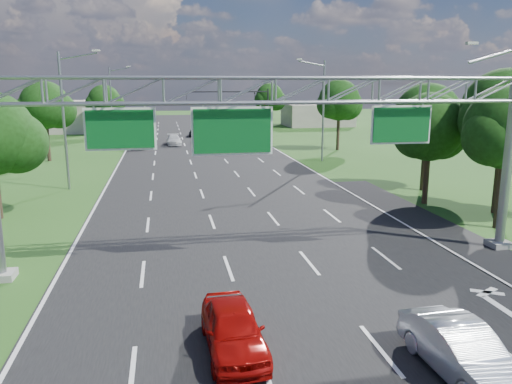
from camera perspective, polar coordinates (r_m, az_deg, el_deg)
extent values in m
plane|color=#224C16|center=(39.61, -3.98, 0.95)|extent=(220.00, 220.00, 0.00)
cube|color=black|center=(39.61, -3.98, 0.95)|extent=(18.00, 180.00, 0.02)
cube|color=black|center=(27.94, 21.42, -4.74)|extent=(3.00, 30.00, 0.02)
cube|color=gray|center=(27.04, 26.01, -5.37)|extent=(1.00, 1.00, 0.30)
cylinder|color=gray|center=(26.22, 26.80, 2.69)|extent=(0.44, 0.44, 8.00)
cube|color=gray|center=(22.97, -27.03, -8.50)|extent=(1.00, 1.00, 0.30)
cylinder|color=gray|center=(25.26, 25.68, 13.90)|extent=(2.54, 0.12, 0.79)
cube|color=beige|center=(24.62, 23.44, 15.34)|extent=(0.50, 0.22, 0.12)
cube|color=white|center=(20.73, -15.23, 6.95)|extent=(2.80, 0.05, 1.70)
cube|color=#0A551F|center=(20.67, -15.24, 6.94)|extent=(2.62, 0.05, 1.52)
cube|color=white|center=(20.85, -2.71, 6.98)|extent=(3.40, 0.05, 2.00)
cube|color=#0A551F|center=(20.80, -2.69, 6.97)|extent=(3.22, 0.05, 1.82)
cube|color=white|center=(23.07, 16.24, 7.40)|extent=(2.80, 0.05, 1.70)
cube|color=#0A551F|center=(23.02, 16.31, 7.38)|extent=(2.62, 0.05, 1.52)
cylinder|color=black|center=(75.29, 1.37, 9.04)|extent=(0.24, 0.24, 7.00)
cylinder|color=black|center=(74.19, -3.25, 11.37)|extent=(12.00, 0.18, 0.18)
imported|color=black|center=(73.69, -7.97, 10.84)|extent=(0.18, 0.22, 1.10)
imported|color=black|center=(74.08, -4.03, 10.94)|extent=(0.18, 0.22, 1.10)
imported|color=black|center=(74.81, -0.15, 10.98)|extent=(0.18, 0.22, 1.10)
cylinder|color=gray|center=(39.37, -21.11, 7.44)|extent=(0.20, 0.20, 10.00)
cylinder|color=gray|center=(39.10, -19.72, 14.43)|extent=(2.78, 0.12, 0.60)
cube|color=beige|center=(38.95, -17.81, 15.15)|extent=(0.55, 0.22, 0.12)
cylinder|color=gray|center=(74.01, -16.20, 9.67)|extent=(0.20, 0.20, 10.00)
cylinder|color=gray|center=(73.86, -15.40, 13.37)|extent=(2.78, 0.12, 0.60)
cube|color=beige|center=(73.78, -14.38, 13.74)|extent=(0.55, 0.22, 0.12)
cylinder|color=gray|center=(51.17, 7.70, 9.08)|extent=(0.20, 0.20, 10.00)
cylinder|color=gray|center=(50.74, 6.41, 14.40)|extent=(2.78, 0.12, 0.60)
cube|color=beige|center=(50.41, 4.96, 14.90)|extent=(0.55, 0.22, 0.12)
cylinder|color=#2D2116|center=(30.13, 26.06, -0.28)|extent=(0.36, 0.36, 3.74)
sphere|color=black|center=(29.63, 26.72, 6.59)|extent=(4.40, 4.40, 4.40)
sphere|color=black|center=(28.84, 25.41, 5.71)|extent=(3.08, 3.08, 3.08)
cylinder|color=#2D2116|center=(33.63, 25.85, 1.32)|extent=(0.36, 0.36, 4.18)
sphere|color=black|center=(33.18, 26.52, 8.27)|extent=(5.00, 5.00, 5.00)
sphere|color=black|center=(32.31, 25.14, 7.43)|extent=(3.50, 3.50, 3.50)
cylinder|color=#2D2116|center=(34.57, 18.86, 1.43)|extent=(0.36, 0.36, 3.30)
sphere|color=black|center=(34.13, 19.26, 7.05)|extent=(4.40, 4.40, 4.40)
sphere|color=black|center=(35.07, 20.45, 6.19)|extent=(3.30, 3.30, 3.30)
sphere|color=black|center=(33.43, 17.97, 6.29)|extent=(3.08, 3.08, 3.08)
cylinder|color=#2D2116|center=(38.96, 18.61, 2.77)|extent=(0.36, 0.36, 3.52)
sphere|color=black|center=(38.56, 18.99, 8.17)|extent=(4.80, 4.80, 4.80)
sphere|color=black|center=(39.54, 20.17, 7.30)|extent=(3.60, 3.60, 3.60)
sphere|color=black|center=(37.81, 17.72, 7.45)|extent=(3.36, 3.36, 3.36)
sphere|color=black|center=(32.33, -25.71, 5.09)|extent=(3.60, 3.60, 3.60)
cylinder|color=#2D2116|center=(55.19, -22.67, 5.21)|extent=(0.36, 0.36, 3.74)
sphere|color=black|center=(54.91, -23.00, 9.13)|extent=(4.80, 4.80, 4.80)
sphere|color=black|center=(55.08, -21.63, 8.62)|extent=(3.60, 3.60, 3.60)
sphere|color=black|center=(54.88, -24.14, 8.53)|extent=(3.36, 3.36, 3.36)
cylinder|color=#2D2116|center=(79.32, -16.80, 7.35)|extent=(0.36, 0.36, 3.30)
sphere|color=black|center=(79.12, -16.96, 9.93)|extent=(4.80, 4.80, 4.80)
sphere|color=black|center=(79.42, -16.03, 9.56)|extent=(3.60, 3.60, 3.60)
sphere|color=black|center=(78.97, -17.75, 9.53)|extent=(3.36, 3.36, 3.36)
cylinder|color=#2D2116|center=(60.40, 9.36, 6.63)|extent=(0.36, 0.36, 3.96)
sphere|color=black|center=(60.15, 9.49, 10.33)|extent=(4.80, 4.80, 4.80)
sphere|color=black|center=(60.96, 10.42, 9.76)|extent=(3.60, 3.60, 3.60)
sphere|color=black|center=(59.53, 8.58, 9.88)|extent=(3.36, 3.36, 3.36)
cylinder|color=#2D2116|center=(88.71, 1.56, 8.41)|extent=(0.36, 0.36, 3.52)
sphere|color=black|center=(88.54, 1.57, 10.79)|extent=(4.80, 4.80, 4.80)
sphere|color=black|center=(89.20, 2.28, 10.41)|extent=(3.60, 3.60, 3.60)
sphere|color=black|center=(88.04, 0.91, 10.47)|extent=(3.36, 3.36, 3.36)
cube|color=gray|center=(88.55, -22.12, 7.99)|extent=(14.00, 10.00, 5.00)
cube|color=gray|center=(95.08, 7.03, 8.73)|extent=(12.00, 9.00, 4.00)
imported|color=#A10A07|center=(15.26, -2.61, -15.32)|extent=(1.79, 4.20, 1.42)
imported|color=silver|center=(15.17, 22.43, -16.46)|extent=(1.71, 4.39, 1.43)
imported|color=silver|center=(65.66, -9.36, 5.90)|extent=(1.91, 4.46, 1.28)
imported|color=black|center=(76.00, -6.86, 6.79)|extent=(2.42, 4.41, 1.17)
imported|color=black|center=(62.89, -13.29, 5.62)|extent=(2.24, 4.91, 1.63)
imported|color=white|center=(66.88, -3.49, 6.23)|extent=(1.77, 4.50, 1.46)
cube|color=beige|center=(74.54, -4.19, 7.56)|extent=(3.13, 6.27, 3.01)
cube|color=silver|center=(70.41, -3.80, 6.84)|extent=(2.56, 2.47, 2.21)
cylinder|color=black|center=(70.56, -4.71, 6.34)|extent=(0.35, 1.00, 1.00)
cylinder|color=black|center=(70.81, -2.92, 6.39)|extent=(0.35, 1.00, 1.00)
cylinder|color=black|center=(76.52, -5.17, 6.80)|extent=(0.35, 1.00, 1.00)
cylinder|color=black|center=(76.75, -3.51, 6.84)|extent=(0.35, 1.00, 1.00)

